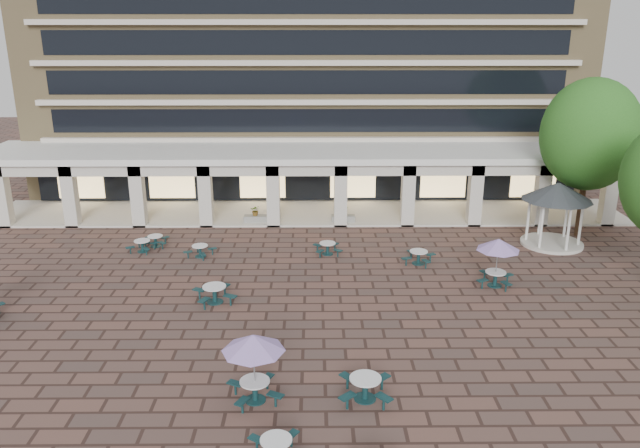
# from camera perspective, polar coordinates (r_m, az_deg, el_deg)

# --- Properties ---
(ground) EXTENTS (120.00, 120.00, 0.00)m
(ground) POSITION_cam_1_polar(r_m,az_deg,el_deg) (28.09, -1.45, -8.01)
(ground) COLOR brown
(ground) RESTS_ON ground
(apartment_building) EXTENTS (40.00, 15.50, 25.20)m
(apartment_building) POSITION_cam_1_polar(r_m,az_deg,el_deg) (50.71, -1.12, 18.33)
(apartment_building) COLOR #A0875A
(apartment_building) RESTS_ON ground
(retail_arcade) EXTENTS (42.00, 6.60, 4.40)m
(retail_arcade) POSITION_cam_1_polar(r_m,az_deg,el_deg) (41.11, -1.18, 4.90)
(retail_arcade) COLOR white
(retail_arcade) RESTS_ON ground
(picnic_table_1) EXTENTS (1.80, 1.80, 0.72)m
(picnic_table_1) POSITION_cam_1_polar(r_m,az_deg,el_deg) (19.46, -4.02, -19.72)
(picnic_table_1) COLOR #123738
(picnic_table_1) RESTS_ON ground
(picnic_table_5) EXTENTS (2.20, 2.20, 0.82)m
(picnic_table_5) POSITION_cam_1_polar(r_m,az_deg,el_deg) (29.16, -9.62, -6.20)
(picnic_table_5) COLOR #123738
(picnic_table_5) RESTS_ON ground
(picnic_table_6) EXTENTS (2.15, 2.15, 2.49)m
(picnic_table_6) POSITION_cam_1_polar(r_m,az_deg,el_deg) (21.14, -6.11, -10.98)
(picnic_table_6) COLOR #123738
(picnic_table_6) RESTS_ON ground
(picnic_table_7) EXTENTS (1.93, 1.93, 0.83)m
(picnic_table_7) POSITION_cam_1_polar(r_m,az_deg,el_deg) (21.99, 4.16, -14.58)
(picnic_table_7) COLOR #123738
(picnic_table_7) RESTS_ON ground
(picnic_table_8) EXTENTS (1.71, 1.71, 0.66)m
(picnic_table_8) POSITION_cam_1_polar(r_m,az_deg,el_deg) (36.37, -15.94, -1.85)
(picnic_table_8) COLOR #123738
(picnic_table_8) RESTS_ON ground
(picnic_table_9) EXTENTS (1.79, 1.79, 0.66)m
(picnic_table_9) POSITION_cam_1_polar(r_m,az_deg,el_deg) (34.85, -10.91, -2.34)
(picnic_table_9) COLOR #123738
(picnic_table_9) RESTS_ON ground
(picnic_table_10) EXTENTS (1.97, 1.97, 0.72)m
(picnic_table_10) POSITION_cam_1_polar(r_m,az_deg,el_deg) (33.65, 9.00, -2.91)
(picnic_table_10) COLOR #123738
(picnic_table_10) RESTS_ON ground
(picnic_table_11) EXTENTS (2.10, 2.10, 2.42)m
(picnic_table_11) POSITION_cam_1_polar(r_m,az_deg,el_deg) (31.11, 15.98, -1.98)
(picnic_table_11) COLOR #123738
(picnic_table_11) RESTS_ON ground
(picnic_table_12) EXTENTS (1.50, 1.50, 0.65)m
(picnic_table_12) POSITION_cam_1_polar(r_m,az_deg,el_deg) (37.00, -14.82, -1.43)
(picnic_table_12) COLOR #123738
(picnic_table_12) RESTS_ON ground
(picnic_table_13) EXTENTS (1.65, 1.65, 0.67)m
(picnic_table_13) POSITION_cam_1_polar(r_m,az_deg,el_deg) (34.58, 0.69, -2.15)
(picnic_table_13) COLOR #123738
(picnic_table_13) RESTS_ON ground
(gazebo) EXTENTS (3.94, 3.94, 3.67)m
(gazebo) POSITION_cam_1_polar(r_m,az_deg,el_deg) (37.82, 20.84, 2.17)
(gazebo) COLOR beige
(gazebo) RESTS_ON ground
(tree_east_c) EXTENTS (5.64, 5.64, 9.39)m
(tree_east_c) POSITION_cam_1_polar(r_m,az_deg,el_deg) (39.40, 23.49, 7.51)
(tree_east_c) COLOR #422C1A
(tree_east_c) RESTS_ON ground
(planter_left) EXTENTS (1.50, 0.60, 1.18)m
(planter_left) POSITION_cam_1_polar(r_m,az_deg,el_deg) (40.12, -5.90, 0.70)
(planter_left) COLOR gray
(planter_left) RESTS_ON ground
(planter_right) EXTENTS (1.50, 0.60, 1.20)m
(planter_right) POSITION_cam_1_polar(r_m,az_deg,el_deg) (39.98, 2.14, 0.74)
(planter_right) COLOR gray
(planter_right) RESTS_ON ground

